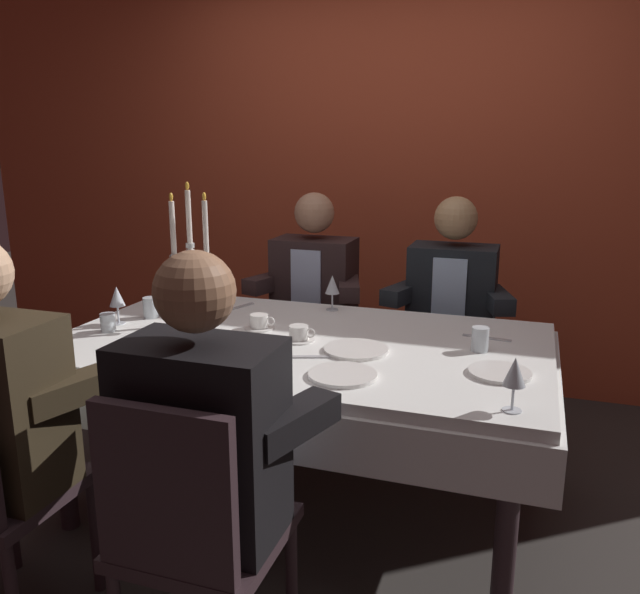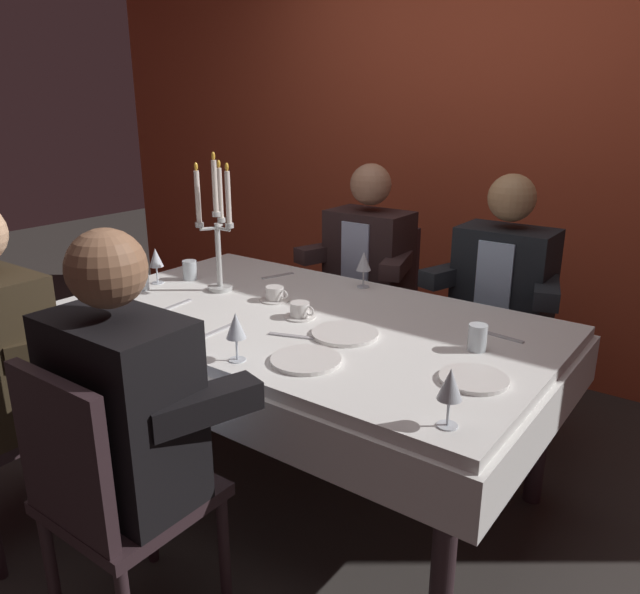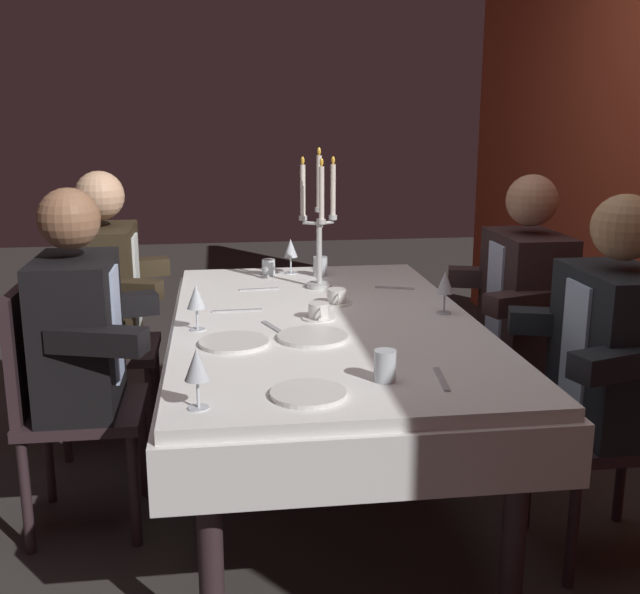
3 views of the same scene
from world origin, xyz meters
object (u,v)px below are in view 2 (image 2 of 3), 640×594
at_px(dinner_plate_0, 345,334).
at_px(seated_diner_3, 504,285).
at_px(dining_table, 304,344).
at_px(water_tumbler_1, 477,337).
at_px(dinner_plate_1, 306,360).
at_px(seated_diner_1, 369,261).
at_px(wine_glass_3, 450,386).
at_px(water_tumbler_2, 142,282).
at_px(seated_diner_2, 120,408).
at_px(candelabra, 217,230).
at_px(water_tumbler_0, 190,270).
at_px(wine_glass_2, 236,327).
at_px(coffee_cup_1, 275,294).
at_px(dinner_plate_2, 474,379).
at_px(wine_glass_0, 364,262).
at_px(coffee_cup_0, 300,311).
at_px(wine_glass_1, 156,259).

distance_m(dinner_plate_0, seated_diner_3, 0.99).
distance_m(dining_table, water_tumbler_1, 0.70).
relative_size(dinner_plate_1, seated_diner_1, 0.19).
xyz_separation_m(wine_glass_3, water_tumbler_2, (-1.60, 0.29, -0.08)).
bearing_deg(seated_diner_2, dinner_plate_0, 76.07).
bearing_deg(wine_glass_3, dinner_plate_1, 169.10).
bearing_deg(candelabra, water_tumbler_0, 171.13).
xyz_separation_m(wine_glass_2, coffee_cup_1, (-0.30, 0.54, -0.09)).
xyz_separation_m(dinner_plate_2, wine_glass_2, (-0.68, -0.31, 0.11)).
height_order(dinner_plate_0, wine_glass_3, wine_glass_3).
height_order(candelabra, seated_diner_3, candelabra).
height_order(dinner_plate_2, wine_glass_2, wine_glass_2).
xyz_separation_m(wine_glass_0, coffee_cup_0, (0.02, -0.48, -0.09)).
height_order(wine_glass_1, coffee_cup_1, wine_glass_1).
bearing_deg(wine_glass_0, wine_glass_2, -83.57).
bearing_deg(dinner_plate_2, wine_glass_1, 176.21).
bearing_deg(seated_diner_1, wine_glass_2, -75.97).
bearing_deg(seated_diner_2, dinner_plate_2, 45.43).
distance_m(wine_glass_3, coffee_cup_0, 0.93).
relative_size(dinner_plate_2, coffee_cup_0, 1.58).
relative_size(dinner_plate_1, water_tumbler_1, 2.53).
bearing_deg(dinner_plate_1, seated_diner_2, -112.76).
xyz_separation_m(dining_table, wine_glass_0, (-0.02, 0.46, 0.23)).
relative_size(water_tumbler_1, seated_diner_3, 0.07).
bearing_deg(candelabra, dining_table, -5.10).
bearing_deg(seated_diner_1, dinner_plate_2, -45.63).
height_order(dinner_plate_0, water_tumbler_1, water_tumbler_1).
distance_m(dinner_plate_0, wine_glass_0, 0.61).
xyz_separation_m(dinner_plate_1, wine_glass_3, (0.54, -0.10, 0.11)).
bearing_deg(water_tumbler_2, water_tumbler_1, 9.01).
xyz_separation_m(wine_glass_0, wine_glass_2, (0.10, -0.92, 0.00)).
distance_m(wine_glass_0, wine_glass_2, 0.93).
height_order(dining_table, seated_diner_1, seated_diner_1).
distance_m(wine_glass_2, water_tumbler_0, 0.99).
distance_m(dinner_plate_2, wine_glass_1, 1.59).
distance_m(coffee_cup_1, seated_diner_1, 0.81).
distance_m(candelabra, water_tumbler_0, 0.33).
height_order(water_tumbler_0, seated_diner_2, seated_diner_2).
bearing_deg(wine_glass_1, wine_glass_0, 32.54).
height_order(wine_glass_1, seated_diner_3, seated_diner_3).
distance_m(wine_glass_0, coffee_cup_1, 0.44).
bearing_deg(wine_glass_2, seated_diner_2, -95.71).
relative_size(water_tumbler_1, coffee_cup_0, 0.69).
height_order(dining_table, dinner_plate_1, dinner_plate_1).
relative_size(dinner_plate_2, wine_glass_3, 1.28).
height_order(dining_table, water_tumbler_1, water_tumbler_1).
relative_size(water_tumbler_0, water_tumbler_1, 0.99).
distance_m(candelabra, water_tumbler_2, 0.42).
distance_m(dining_table, coffee_cup_0, 0.15).
relative_size(dinner_plate_2, water_tumbler_2, 2.77).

